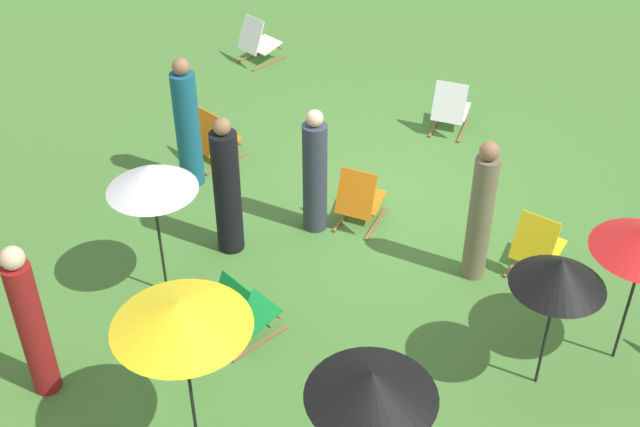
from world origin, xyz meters
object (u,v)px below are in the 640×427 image
object	(u,v)px
deckchair_5	(242,312)
deckchair_10	(360,200)
deckchair_4	(537,247)
deckchair_8	(212,139)
person_1	(481,214)
umbrella_3	(151,178)
person_2	(31,324)
person_3	(227,190)
person_0	(187,126)
deckchair_3	(258,42)
umbrella_1	(372,385)
person_4	(315,174)
umbrella_0	(560,273)
deckchair_6	(451,109)
umbrella_4	(180,315)

from	to	relation	value
deckchair_5	deckchair_10	bearing A→B (deg)	-75.29
deckchair_4	deckchair_8	bearing A→B (deg)	4.71
person_1	deckchair_8	bearing A→B (deg)	68.69
umbrella_3	deckchair_4	bearing A→B (deg)	-138.83
person_1	person_2	xyz separation A→B (m)	(2.67, 4.18, -0.01)
deckchair_4	person_3	size ratio (longest dim) A/B	0.45
person_0	person_3	distance (m)	1.60
deckchair_3	person_3	size ratio (longest dim) A/B	0.45
umbrella_1	person_4	bearing A→B (deg)	-47.93
deckchair_5	deckchair_3	bearing A→B (deg)	-40.38
umbrella_0	person_0	size ratio (longest dim) A/B	0.87
deckchair_6	umbrella_0	world-z (taller)	umbrella_0
person_4	deckchair_10	bearing A→B (deg)	-108.21
umbrella_3	person_1	xyz separation A→B (m)	(-2.73, -2.41, -0.71)
umbrella_1	person_2	distance (m)	3.73
deckchair_3	umbrella_0	bearing A→B (deg)	159.85
deckchair_6	umbrella_4	distance (m)	6.90
deckchair_5	person_3	world-z (taller)	person_3
deckchair_5	person_2	xyz separation A→B (m)	(1.15, 1.74, 0.51)
person_3	deckchair_3	bearing A→B (deg)	-86.22
umbrella_3	person_0	xyz separation A→B (m)	(1.33, -1.86, -0.71)
umbrella_1	person_1	distance (m)	3.89
deckchair_6	person_2	distance (m)	7.04
deckchair_3	deckchair_10	size ratio (longest dim) A/B	0.98
deckchair_10	person_1	world-z (taller)	person_1
deckchair_3	person_0	world-z (taller)	person_0
umbrella_3	umbrella_4	size ratio (longest dim) A/B	0.91
umbrella_1	person_1	xyz separation A→B (m)	(0.88, -3.65, -1.00)
deckchair_4	deckchair_5	bearing A→B (deg)	53.66
umbrella_0	umbrella_1	world-z (taller)	umbrella_1
deckchair_10	person_1	bearing A→B (deg)	166.02
umbrella_3	person_3	distance (m)	1.30
umbrella_3	person_1	distance (m)	3.71
umbrella_4	person_3	size ratio (longest dim) A/B	1.05
umbrella_1	person_3	xyz separation A→B (m)	(3.56, -2.32, -1.02)
deckchair_5	deckchair_8	distance (m)	3.64
deckchair_6	deckchair_3	bearing A→B (deg)	-17.26
deckchair_6	person_1	size ratio (longest dim) A/B	0.47
deckchair_8	person_0	size ratio (longest dim) A/B	0.44
deckchair_8	umbrella_1	bearing A→B (deg)	151.54
deckchair_6	person_1	distance (m)	3.41
deckchair_6	umbrella_3	world-z (taller)	umbrella_3
deckchair_4	person_0	size ratio (longest dim) A/B	0.44
deckchair_3	umbrella_1	distance (m)	9.42
deckchair_4	person_2	bearing A→B (deg)	54.37
umbrella_1	person_1	bearing A→B (deg)	-76.46
person_0	person_4	bearing A→B (deg)	-98.13
deckchair_5	person_0	distance (m)	3.22
person_1	deckchair_6	bearing A→B (deg)	12.96
umbrella_3	person_2	world-z (taller)	person_2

